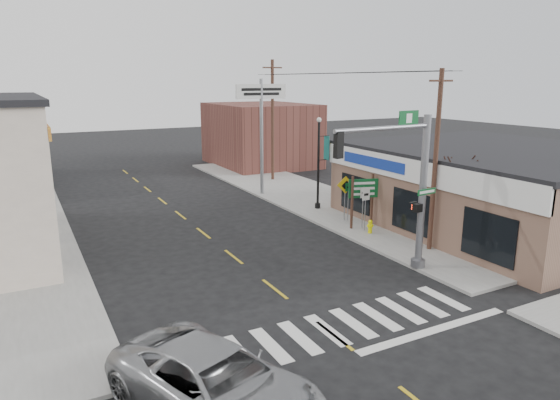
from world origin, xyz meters
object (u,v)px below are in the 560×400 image
guide_sign (363,194)px  lamp_post (319,156)px  fire_hydrant (370,226)px  utility_pole_far (273,119)px  suv (216,384)px  traffic_signal_pole (409,178)px  utility_pole_near (435,160)px  bare_tree (461,163)px  dance_center_sign (261,109)px

guide_sign → lamp_post: bearing=106.6°
fire_hydrant → utility_pole_far: (2.09, 14.90, 4.27)m
suv → traffic_signal_pole: size_ratio=0.90×
utility_pole_near → lamp_post: bearing=89.3°
suv → guide_sign: 16.15m
guide_sign → fire_hydrant: (-0.30, -1.09, -1.43)m
suv → bare_tree: (13.84, 5.78, 3.29)m
bare_tree → fire_hydrant: bearing=118.0°
suv → dance_center_sign: dance_center_sign is taller
lamp_post → utility_pole_far: (1.67, 9.34, 1.48)m
traffic_signal_pole → fire_hydrant: 6.12m
bare_tree → utility_pole_near: utility_pole_near is taller
guide_sign → utility_pole_far: utility_pole_far is taller
fire_hydrant → utility_pole_near: bearing=-74.3°
suv → lamp_post: size_ratio=1.07×
utility_pole_near → dance_center_sign: bearing=93.2°
dance_center_sign → fire_hydrant: bearing=-86.9°
guide_sign → dance_center_sign: (-1.14, 9.69, 3.87)m
lamp_post → dance_center_sign: size_ratio=0.71×
suv → traffic_signal_pole: traffic_signal_pole is taller
guide_sign → fire_hydrant: bearing=-87.0°
bare_tree → traffic_signal_pole: bearing=-165.9°
suv → fire_hydrant: bearing=16.7°
guide_sign → lamp_post: lamp_post is taller
suv → utility_pole_far: bearing=38.3°
traffic_signal_pole → dance_center_sign: size_ratio=0.84×
suv → traffic_signal_pole: bearing=3.8°
traffic_signal_pole → bare_tree: size_ratio=1.28×
suv → utility_pole_far: 28.36m
traffic_signal_pole → dance_center_sign: dance_center_sign is taller
suv → fire_hydrant: (11.88, 9.47, -0.30)m
suv → lamp_post: 19.57m
guide_sign → utility_pole_near: 4.93m
fire_hydrant → utility_pole_far: bearing=82.0°
traffic_signal_pole → guide_sign: 6.49m
bare_tree → utility_pole_near: bearing=155.7°
utility_pole_far → dance_center_sign: bearing=-123.1°
suv → utility_pole_near: size_ratio=0.72×
fire_hydrant → lamp_post: bearing=85.7°
traffic_signal_pole → utility_pole_near: (2.81, 1.46, 0.30)m
traffic_signal_pole → utility_pole_far: utility_pole_far is taller
guide_sign → suv: bearing=-120.9°
suv → traffic_signal_pole: 11.50m
dance_center_sign → utility_pole_near: bearing=-84.2°
fire_hydrant → utility_pole_near: (0.90, -3.21, 3.76)m
lamp_post → utility_pole_near: (0.48, -8.76, 0.97)m
suv → guide_sign: bearing=19.1°
fire_hydrant → lamp_post: (0.42, 5.56, 2.79)m
traffic_signal_pole → bare_tree: traffic_signal_pole is taller
utility_pole_near → utility_pole_far: (1.19, 18.11, 0.51)m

